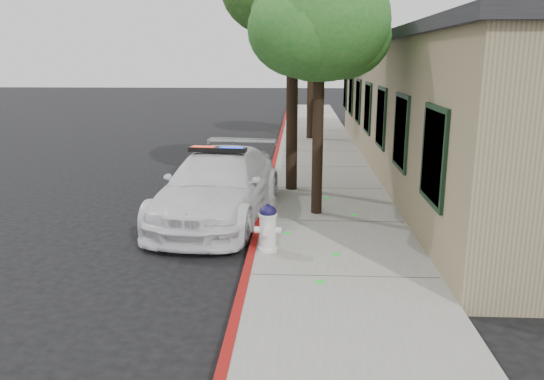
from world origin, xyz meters
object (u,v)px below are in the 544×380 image
(street_tree_far, at_px, (312,27))
(police_car, at_px, (219,186))
(fire_hydrant, at_px, (268,227))
(street_tree_near, at_px, (321,27))
(clapboard_building, at_px, (486,106))

(street_tree_far, bearing_deg, police_car, -100.99)
(fire_hydrant, bearing_deg, street_tree_far, 88.25)
(street_tree_near, bearing_deg, police_car, -177.87)
(clapboard_building, height_order, police_car, clapboard_building)
(fire_hydrant, relative_size, street_tree_near, 0.16)
(fire_hydrant, xyz_separation_m, street_tree_far, (1.04, 14.21, 4.26))
(clapboard_building, distance_m, fire_hydrant, 10.23)
(police_car, height_order, street_tree_near, street_tree_near)
(police_car, distance_m, fire_hydrant, 2.72)
(police_car, height_order, street_tree_far, street_tree_far)
(fire_hydrant, distance_m, street_tree_near, 4.48)
(street_tree_near, bearing_deg, street_tree_far, 89.61)
(clapboard_building, bearing_deg, police_car, -144.24)
(police_car, relative_size, street_tree_far, 0.88)
(street_tree_far, bearing_deg, clapboard_building, -50.08)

